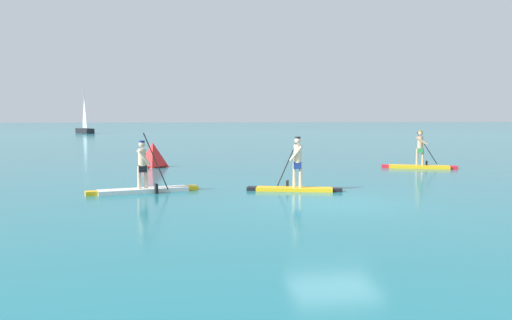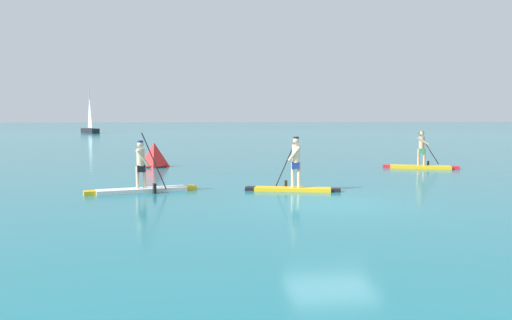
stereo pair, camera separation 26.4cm
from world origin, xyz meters
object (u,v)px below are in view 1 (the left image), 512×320
object	(u,v)px
paddleboarder_mid_center	(295,179)
race_marker_buoy	(153,156)
paddleboarder_near_left	(144,183)
paddleboarder_far_right	(420,162)
sailboat_left_horizon	(85,127)

from	to	relation	value
paddleboarder_mid_center	race_marker_buoy	xyz separation A→B (m)	(-5.09, 8.94, 0.14)
paddleboarder_mid_center	paddleboarder_near_left	bearing A→B (deg)	10.82
paddleboarder_near_left	paddleboarder_far_right	xyz separation A→B (m)	(12.41, 6.25, -0.00)
paddleboarder_far_right	paddleboarder_mid_center	bearing A→B (deg)	-117.71
paddleboarder_near_left	paddleboarder_far_right	world-z (taller)	paddleboarder_near_left
paddleboarder_mid_center	sailboat_left_horizon	xyz separation A→B (m)	(-18.08, 63.22, 0.49)
paddleboarder_mid_center	paddleboarder_far_right	bearing A→B (deg)	-124.15
paddleboarder_far_right	sailboat_left_horizon	distance (m)	62.15
paddleboarder_near_left	sailboat_left_horizon	xyz separation A→B (m)	(-13.17, 62.90, 0.58)
paddleboarder_far_right	sailboat_left_horizon	world-z (taller)	sailboat_left_horizon
paddleboarder_near_left	paddleboarder_mid_center	distance (m)	4.92
paddleboarder_mid_center	paddleboarder_far_right	size ratio (longest dim) A/B	0.92
paddleboarder_near_left	sailboat_left_horizon	bearing A→B (deg)	86.30
sailboat_left_horizon	race_marker_buoy	bearing A→B (deg)	162.76
paddleboarder_near_left	race_marker_buoy	size ratio (longest dim) A/B	2.72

